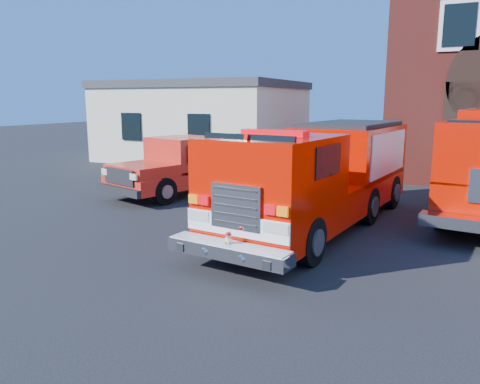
% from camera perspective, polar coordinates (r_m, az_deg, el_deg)
% --- Properties ---
extents(ground, '(100.00, 100.00, 0.00)m').
position_cam_1_polar(ground, '(11.89, 2.49, -5.15)').
color(ground, black).
rests_on(ground, ground).
extents(side_building, '(10.20, 8.20, 4.35)m').
position_cam_1_polar(side_building, '(27.10, -4.41, 8.71)').
color(side_building, beige).
rests_on(side_building, ground).
extents(fire_engine, '(3.51, 9.05, 2.72)m').
position_cam_1_polar(fire_engine, '(12.51, 9.93, 2.13)').
color(fire_engine, black).
rests_on(fire_engine, ground).
extents(pickup_truck, '(3.92, 6.61, 2.04)m').
position_cam_1_polar(pickup_truck, '(17.22, -6.14, 3.17)').
color(pickup_truck, black).
rests_on(pickup_truck, ground).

